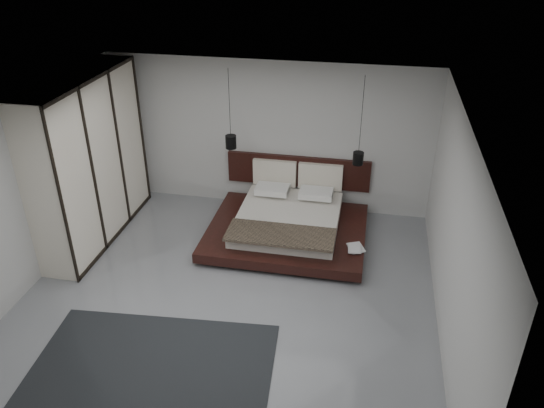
% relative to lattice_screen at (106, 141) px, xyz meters
% --- Properties ---
extents(floor, '(6.00, 6.00, 0.00)m').
position_rel_lattice_screen_xyz_m(floor, '(2.95, -2.45, -1.30)').
color(floor, gray).
rests_on(floor, ground).
extents(ceiling, '(6.00, 6.00, 0.00)m').
position_rel_lattice_screen_xyz_m(ceiling, '(2.95, -2.45, 1.50)').
color(ceiling, white).
rests_on(ceiling, wall_back).
extents(wall_back, '(6.00, 0.00, 6.00)m').
position_rel_lattice_screen_xyz_m(wall_back, '(2.95, 0.55, 0.10)').
color(wall_back, '#BABBB8').
rests_on(wall_back, floor).
extents(wall_front, '(6.00, 0.00, 6.00)m').
position_rel_lattice_screen_xyz_m(wall_front, '(2.95, -5.45, 0.10)').
color(wall_front, '#BABBB8').
rests_on(wall_front, floor).
extents(wall_left, '(0.00, 6.00, 6.00)m').
position_rel_lattice_screen_xyz_m(wall_left, '(-0.05, -2.45, 0.10)').
color(wall_left, '#BABBB8').
rests_on(wall_left, floor).
extents(wall_right, '(0.00, 6.00, 6.00)m').
position_rel_lattice_screen_xyz_m(wall_right, '(5.95, -2.45, 0.10)').
color(wall_right, '#BABBB8').
rests_on(wall_right, floor).
extents(lattice_screen, '(0.05, 0.90, 2.60)m').
position_rel_lattice_screen_xyz_m(lattice_screen, '(0.00, 0.00, 0.00)').
color(lattice_screen, black).
rests_on(lattice_screen, floor).
extents(bed, '(2.68, 2.35, 1.06)m').
position_rel_lattice_screen_xyz_m(bed, '(3.54, -0.54, -1.02)').
color(bed, black).
rests_on(bed, floor).
extents(book_lower, '(0.34, 0.38, 0.03)m').
position_rel_lattice_screen_xyz_m(book_lower, '(4.64, -1.18, -1.04)').
color(book_lower, '#99724C').
rests_on(book_lower, bed).
extents(book_upper, '(0.23, 0.30, 0.02)m').
position_rel_lattice_screen_xyz_m(book_upper, '(4.62, -1.21, -1.01)').
color(book_upper, '#99724C').
rests_on(book_upper, book_lower).
extents(pendant_left, '(0.19, 0.19, 1.40)m').
position_rel_lattice_screen_xyz_m(pendant_left, '(2.44, -0.13, 0.22)').
color(pendant_left, black).
rests_on(pendant_left, ceiling).
extents(pendant_right, '(0.18, 0.18, 1.52)m').
position_rel_lattice_screen_xyz_m(pendant_right, '(4.64, -0.13, 0.10)').
color(pendant_right, black).
rests_on(pendant_right, ceiling).
extents(wardrobe, '(0.67, 2.86, 2.81)m').
position_rel_lattice_screen_xyz_m(wardrobe, '(0.25, -1.10, 0.11)').
color(wardrobe, white).
rests_on(wardrobe, floor).
extents(rug, '(3.16, 2.38, 0.01)m').
position_rel_lattice_screen_xyz_m(rug, '(2.40, -4.09, -1.29)').
color(rug, black).
rests_on(rug, floor).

